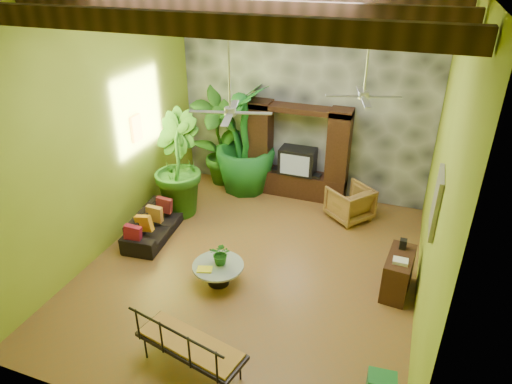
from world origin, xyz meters
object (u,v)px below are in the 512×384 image
at_px(sofa, 156,223).
at_px(tall_plant_b, 176,164).
at_px(ceiling_fan_back, 365,83).
at_px(wicker_armchair, 350,203).
at_px(iron_bench, 188,345).
at_px(ceiling_fan_front, 230,98).
at_px(side_console, 398,273).
at_px(tall_plant_a, 219,138).
at_px(entertainment_center, 298,159).
at_px(coffee_table, 218,271).
at_px(tall_plant_c, 245,139).

distance_m(sofa, tall_plant_b, 1.40).
bearing_deg(ceiling_fan_back, wicker_armchair, 98.26).
xyz_separation_m(sofa, iron_bench, (2.36, -3.00, 0.26)).
bearing_deg(ceiling_fan_front, side_console, 12.45).
xyz_separation_m(tall_plant_a, tall_plant_b, (-0.30, -1.65, -0.06)).
relative_size(ceiling_fan_front, wicker_armchair, 2.18).
distance_m(entertainment_center, ceiling_fan_front, 4.30).
height_order(entertainment_center, side_console, entertainment_center).
bearing_deg(sofa, coffee_table, -123.65).
bearing_deg(tall_plant_b, tall_plant_a, 79.74).
relative_size(ceiling_fan_back, sofa, 1.01).
distance_m(tall_plant_b, coffee_table, 3.00).
bearing_deg(ceiling_fan_front, coffee_table, -128.57).
height_order(sofa, coffee_table, sofa).
xyz_separation_m(wicker_armchair, tall_plant_a, (-3.47, 0.64, 0.86)).
relative_size(tall_plant_c, coffee_table, 2.91).
xyz_separation_m(ceiling_fan_back, tall_plant_c, (-2.90, 1.79, -2.05)).
xyz_separation_m(ceiling_fan_back, side_console, (1.05, -0.97, -3.03)).
distance_m(ceiling_fan_back, iron_bench, 5.04).
height_order(sofa, tall_plant_b, tall_plant_b).
distance_m(ceiling_fan_back, coffee_table, 4.17).
bearing_deg(entertainment_center, tall_plant_c, -173.74).
bearing_deg(side_console, iron_bench, -127.27).
height_order(sofa, tall_plant_c, tall_plant_c).
xyz_separation_m(ceiling_fan_front, sofa, (-2.13, 0.76, -3.13)).
bearing_deg(tall_plant_b, ceiling_fan_front, -40.38).
relative_size(ceiling_fan_front, coffee_table, 2.00).
height_order(tall_plant_b, coffee_table, tall_plant_b).
bearing_deg(tall_plant_b, coffee_table, -47.08).
bearing_deg(coffee_table, tall_plant_c, 103.75).
xyz_separation_m(wicker_armchair, iron_bench, (-1.39, -5.08, 0.14)).
bearing_deg(side_console, entertainment_center, 137.51).
distance_m(ceiling_fan_back, wicker_armchair, 3.26).
bearing_deg(tall_plant_a, tall_plant_c, -6.77).
bearing_deg(entertainment_center, wicker_armchair, -25.99).
distance_m(tall_plant_a, side_console, 5.57).
xyz_separation_m(entertainment_center, sofa, (-2.33, -2.77, -0.70)).
height_order(sofa, side_console, side_console).
height_order(wicker_armchair, tall_plant_a, tall_plant_a).
height_order(wicker_armchair, iron_bench, iron_bench).
bearing_deg(iron_bench, side_console, 60.14).
relative_size(ceiling_fan_back, side_console, 1.98).
relative_size(entertainment_center, wicker_armchair, 2.81).
relative_size(wicker_armchair, iron_bench, 0.50).
xyz_separation_m(tall_plant_a, tall_plant_c, (0.75, -0.09, 0.11)).
relative_size(entertainment_center, tall_plant_a, 0.96).
xyz_separation_m(tall_plant_b, tall_plant_c, (1.05, 1.56, 0.17)).
bearing_deg(iron_bench, ceiling_fan_front, 108.43).
bearing_deg(wicker_armchair, tall_plant_b, -36.29).
bearing_deg(side_console, sofa, -176.39).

